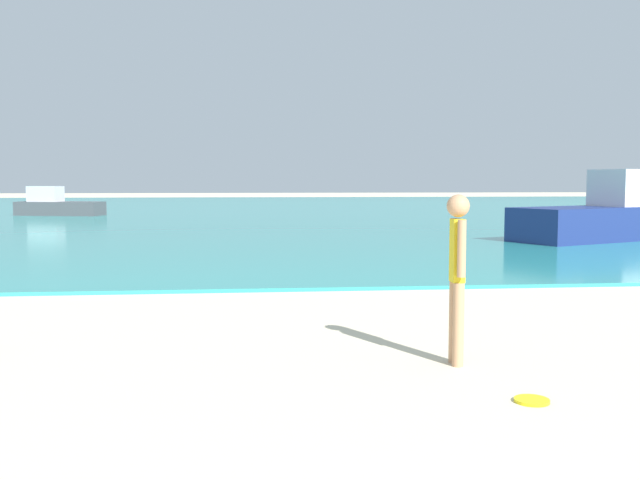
{
  "coord_description": "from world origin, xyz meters",
  "views": [
    {
      "loc": [
        -0.58,
        1.57,
        1.73
      ],
      "look_at": [
        0.41,
        11.22,
        0.91
      ],
      "focal_mm": 39.75,
      "sensor_mm": 36.0,
      "label": 1
    }
  ],
  "objects_px": {
    "person_standing": "(457,269)",
    "boat_near": "(610,215)",
    "boat_far": "(57,205)",
    "frisbee": "(532,400)"
  },
  "relations": [
    {
      "from": "person_standing",
      "to": "boat_far",
      "type": "distance_m",
      "value": 30.6
    },
    {
      "from": "boat_near",
      "to": "boat_far",
      "type": "xyz_separation_m",
      "value": [
        -19.32,
        15.78,
        -0.2
      ]
    },
    {
      "from": "boat_near",
      "to": "boat_far",
      "type": "height_order",
      "value": "boat_near"
    },
    {
      "from": "person_standing",
      "to": "frisbee",
      "type": "distance_m",
      "value": 1.5
    },
    {
      "from": "boat_far",
      "to": "person_standing",
      "type": "bearing_deg",
      "value": -53.51
    },
    {
      "from": "person_standing",
      "to": "boat_far",
      "type": "bearing_deg",
      "value": -156.68
    },
    {
      "from": "person_standing",
      "to": "boat_near",
      "type": "height_order",
      "value": "boat_near"
    },
    {
      "from": "boat_near",
      "to": "frisbee",
      "type": "bearing_deg",
      "value": 36.1
    },
    {
      "from": "boat_near",
      "to": "boat_far",
      "type": "relative_size",
      "value": 1.42
    },
    {
      "from": "boat_near",
      "to": "boat_far",
      "type": "distance_m",
      "value": 24.94
    }
  ]
}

